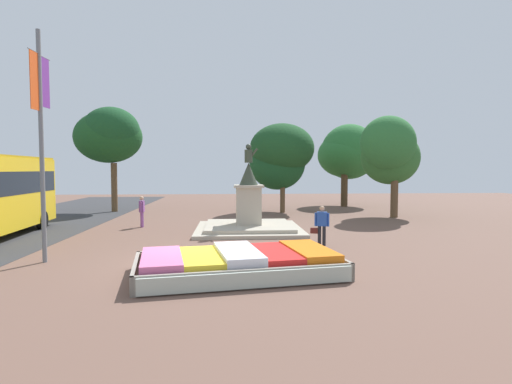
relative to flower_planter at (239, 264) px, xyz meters
name	(u,v)px	position (x,y,z in m)	size (l,w,h in m)	color
ground_plane	(189,264)	(-1.55, 1.31, -0.31)	(71.16, 71.16, 0.00)	brown
flower_planter	(239,264)	(0.00, 0.00, 0.00)	(6.10, 3.96, 0.71)	#38281C
statue_monument	(249,216)	(0.64, 8.05, 0.38)	(5.02, 5.02, 4.18)	#B0A692
banner_pole	(41,135)	(-6.17, 1.92, 3.72)	(0.14, 1.22, 7.30)	slate
pedestrian_with_handbag	(321,224)	(3.28, 4.07, 0.55)	(0.71, 0.36, 1.55)	black
pedestrian_near_planter	(142,210)	(-4.77, 9.58, 0.60)	(0.22, 0.57, 1.59)	#8C4C99
park_tree_far_left	(389,151)	(9.58, 13.03, 3.76)	(4.07, 4.26, 6.18)	brown
park_tree_behind_statue	(348,153)	(9.34, 21.01, 3.95)	(4.81, 4.80, 6.64)	#4C3823
park_tree_far_right	(109,135)	(-8.71, 17.54, 5.06)	(4.66, 4.27, 7.27)	brown
park_tree_street_side	(280,155)	(3.21, 16.53, 3.66)	(4.46, 4.86, 6.12)	brown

